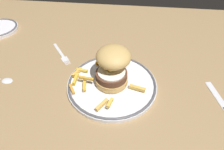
# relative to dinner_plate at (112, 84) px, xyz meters

# --- Properties ---
(ground_plane) EXTENTS (1.34, 1.09, 0.04)m
(ground_plane) POSITION_rel_dinner_plate_xyz_m (-0.02, 0.04, -0.03)
(ground_plane) COLOR #95754E
(dinner_plate) EXTENTS (0.27, 0.27, 0.02)m
(dinner_plate) POSITION_rel_dinner_plate_xyz_m (0.00, 0.00, 0.00)
(dinner_plate) COLOR silver
(dinner_plate) RESTS_ON ground_plane
(burger) EXTENTS (0.13, 0.13, 0.11)m
(burger) POSITION_rel_dinner_plate_xyz_m (0.00, 0.01, 0.06)
(burger) COLOR tan
(burger) RESTS_ON dinner_plate
(fries_pile) EXTENTS (0.23, 0.21, 0.02)m
(fries_pile) POSITION_rel_dinner_plate_xyz_m (-0.04, 0.00, 0.01)
(fries_pile) COLOR gold
(fries_pile) RESTS_ON dinner_plate
(fork) EXTENTS (0.10, 0.12, 0.00)m
(fork) POSITION_rel_dinner_plate_xyz_m (-0.20, 0.14, -0.01)
(fork) COLOR silver
(fork) RESTS_ON ground_plane
(spoon) EXTENTS (0.13, 0.03, 0.01)m
(spoon) POSITION_rel_dinner_plate_xyz_m (-0.35, -0.01, -0.00)
(spoon) COLOR silver
(spoon) RESTS_ON ground_plane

